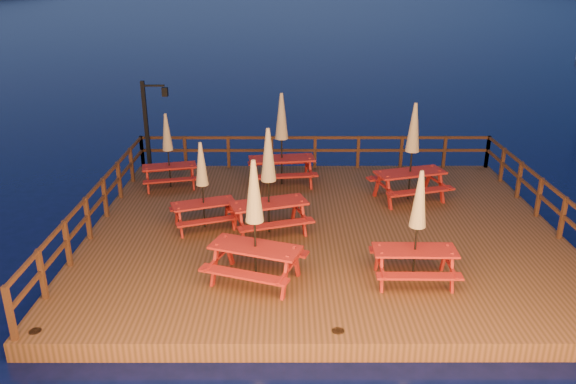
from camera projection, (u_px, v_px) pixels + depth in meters
name	position (u px, v px, depth m)	size (l,w,h in m)	color
ground	(323.00, 240.00, 14.79)	(500.00, 500.00, 0.00)	black
deck	(323.00, 234.00, 14.72)	(12.00, 10.00, 0.40)	#492F17
deck_piles	(323.00, 251.00, 14.90)	(11.44, 9.44, 1.40)	#3E2213
railing	(320.00, 176.00, 16.03)	(11.80, 9.75, 1.10)	#3E2213
lamp_post	(150.00, 118.00, 18.23)	(0.85, 0.18, 3.00)	black
picnic_table_0	(412.00, 151.00, 15.90)	(2.39, 2.16, 2.86)	maroon
picnic_table_1	(168.00, 150.00, 16.97)	(1.88, 1.67, 2.32)	maroon
picnic_table_2	(202.00, 184.00, 14.19)	(1.96, 1.78, 2.29)	maroon
picnic_table_3	(417.00, 226.00, 11.59)	(1.77, 1.46, 2.50)	maroon
picnic_table_4	(282.00, 138.00, 17.09)	(2.21, 1.91, 2.88)	maroon
picnic_table_5	(269.00, 180.00, 13.84)	(2.30, 2.08, 2.73)	maroon
picnic_table_6	(255.00, 220.00, 11.56)	(2.32, 2.11, 2.72)	maroon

